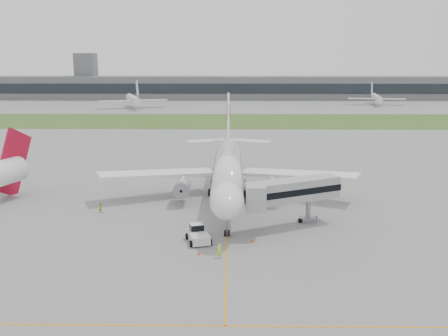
{
  "coord_description": "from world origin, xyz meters",
  "views": [
    {
      "loc": [
        0.51,
        -83.95,
        25.54
      ],
      "look_at": [
        -0.66,
        2.0,
        6.4
      ],
      "focal_mm": 40.0,
      "sensor_mm": 36.0,
      "label": 1
    }
  ],
  "objects_px": {
    "ground_crew_near": "(219,251)",
    "neighbor_aircraft": "(1,172)",
    "pushback_tug": "(198,234)",
    "jet_bridge": "(288,192)",
    "airliner": "(228,169)"
  },
  "relations": [
    {
      "from": "pushback_tug",
      "to": "jet_bridge",
      "type": "bearing_deg",
      "value": 9.28
    },
    {
      "from": "airliner",
      "to": "neighbor_aircraft",
      "type": "distance_m",
      "value": 40.82
    },
    {
      "from": "airliner",
      "to": "neighbor_aircraft",
      "type": "height_order",
      "value": "airliner"
    },
    {
      "from": "ground_crew_near",
      "to": "neighbor_aircraft",
      "type": "bearing_deg",
      "value": -44.25
    },
    {
      "from": "pushback_tug",
      "to": "neighbor_aircraft",
      "type": "bearing_deg",
      "value": 135.42
    },
    {
      "from": "neighbor_aircraft",
      "to": "ground_crew_near",
      "type": "bearing_deg",
      "value": -13.84
    },
    {
      "from": "pushback_tug",
      "to": "ground_crew_near",
      "type": "relative_size",
      "value": 2.62
    },
    {
      "from": "airliner",
      "to": "pushback_tug",
      "type": "xyz_separation_m",
      "value": [
        -4.09,
        -22.06,
        -4.6
      ]
    },
    {
      "from": "pushback_tug",
      "to": "ground_crew_near",
      "type": "bearing_deg",
      "value": -78.39
    },
    {
      "from": "ground_crew_near",
      "to": "neighbor_aircraft",
      "type": "height_order",
      "value": "neighbor_aircraft"
    },
    {
      "from": "jet_bridge",
      "to": "ground_crew_near",
      "type": "relative_size",
      "value": 8.05
    },
    {
      "from": "jet_bridge",
      "to": "ground_crew_near",
      "type": "distance_m",
      "value": 16.65
    },
    {
      "from": "airliner",
      "to": "jet_bridge",
      "type": "bearing_deg",
      "value": -59.49
    },
    {
      "from": "neighbor_aircraft",
      "to": "airliner",
      "type": "bearing_deg",
      "value": 22.23
    },
    {
      "from": "pushback_tug",
      "to": "neighbor_aircraft",
      "type": "xyz_separation_m",
      "value": [
        -36.67,
        19.84,
        4.28
      ]
    }
  ]
}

